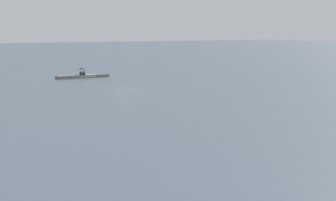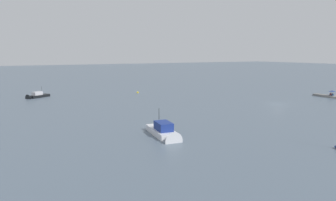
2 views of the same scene
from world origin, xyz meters
The scene contains 5 objects.
ground_plane centered at (0.00, 0.00, 0.00)m, with size 500.00×500.00×0.00m, color slate.
seawall_pier centered at (0.00, -18.98, 0.25)m, with size 9.40×1.72×0.50m.
person_seated_blue_left centered at (-0.17, -18.86, 0.76)m, with size 0.40×0.61×0.73m.
person_seated_maroon_right centered at (0.39, -18.84, 0.76)m, with size 0.40×0.61×0.73m.
umbrella_open_navy centered at (0.10, -18.94, 1.63)m, with size 1.48×1.48×1.31m.
Camera 1 is at (26.48, 59.47, 8.35)m, focal length 49.58 mm.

